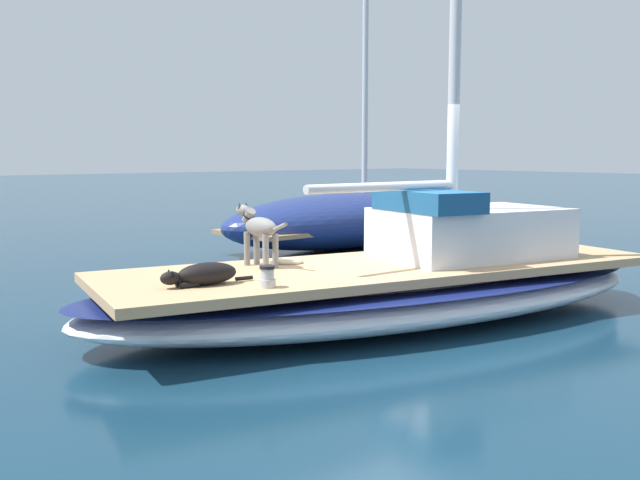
# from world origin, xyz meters

# --- Properties ---
(ground_plane) EXTENTS (120.00, 120.00, 0.00)m
(ground_plane) POSITION_xyz_m (0.00, 0.00, 0.00)
(ground_plane) COLOR #143347
(sailboat_main) EXTENTS (3.82, 7.58, 0.66)m
(sailboat_main) POSITION_xyz_m (0.00, 0.00, 0.34)
(sailboat_main) COLOR white
(sailboat_main) RESTS_ON ground
(cabin_house) EXTENTS (1.79, 2.45, 0.84)m
(cabin_house) POSITION_xyz_m (0.22, 1.10, 1.01)
(cabin_house) COLOR silver
(cabin_house) RESTS_ON sailboat_main
(dog_black) EXTENTS (0.33, 0.95, 0.22)m
(dog_black) POSITION_xyz_m (-0.11, -2.34, 0.77)
(dog_black) COLOR black
(dog_black) RESTS_ON sailboat_main
(dog_grey) EXTENTS (0.94, 0.23, 0.70)m
(dog_grey) POSITION_xyz_m (-0.78, -1.26, 1.08)
(dog_grey) COLOR gray
(dog_grey) RESTS_ON sailboat_main
(deck_winch) EXTENTS (0.16, 0.16, 0.21)m
(deck_winch) POSITION_xyz_m (0.36, -1.92, 0.76)
(deck_winch) COLOR #B7B7BC
(deck_winch) RESTS_ON sailboat_main
(coiled_rope) EXTENTS (0.32, 0.32, 0.04)m
(coiled_rope) POSITION_xyz_m (-0.74, -0.87, 0.68)
(coiled_rope) COLOR beige
(coiled_rope) RESTS_ON sailboat_main
(moored_boat_port_side) EXTENTS (2.52, 6.02, 7.02)m
(moored_boat_port_side) POSITION_xyz_m (-5.24, 3.77, 0.59)
(moored_boat_port_side) COLOR navy
(moored_boat_port_side) RESTS_ON ground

